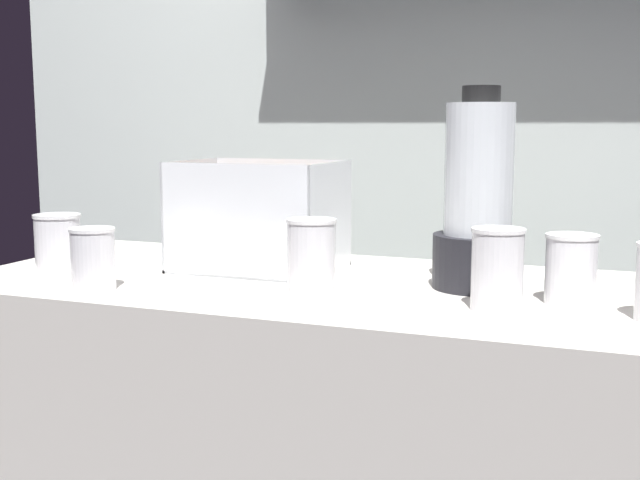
{
  "coord_description": "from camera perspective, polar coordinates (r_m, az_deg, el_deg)",
  "views": [
    {
      "loc": [
        0.54,
        -1.42,
        1.2
      ],
      "look_at": [
        0.0,
        0.0,
        0.98
      ],
      "focal_mm": 44.9,
      "sensor_mm": 36.0,
      "label": 1
    }
  ],
  "objects": [
    {
      "name": "juice_cup_beet_far_left",
      "position": [
        1.65,
        -18.16,
        -0.62
      ],
      "size": [
        0.09,
        0.09,
        0.13
      ],
      "color": "white",
      "rests_on": "counter"
    },
    {
      "name": "back_wall_unit",
      "position": [
        2.25,
        7.16,
        9.85
      ],
      "size": [
        2.6,
        0.24,
        2.5
      ],
      "color": "silver",
      "rests_on": "ground_plane"
    },
    {
      "name": "juice_cup_orange_middle",
      "position": [
        1.42,
        -0.61,
        -1.51
      ],
      "size": [
        0.09,
        0.09,
        0.13
      ],
      "color": "white",
      "rests_on": "counter"
    },
    {
      "name": "juice_cup_mango_right",
      "position": [
        1.33,
        12.51,
        -2.42
      ],
      "size": [
        0.09,
        0.09,
        0.13
      ],
      "color": "white",
      "rests_on": "counter"
    },
    {
      "name": "juice_cup_orange_left",
      "position": [
        1.52,
        -15.86,
        -1.58
      ],
      "size": [
        0.08,
        0.08,
        0.11
      ],
      "color": "white",
      "rests_on": "counter"
    },
    {
      "name": "carrot_display_bin",
      "position": [
        1.67,
        -4.36,
        0.41
      ],
      "size": [
        0.32,
        0.24,
        0.23
      ],
      "color": "white",
      "rests_on": "counter"
    },
    {
      "name": "juice_cup_mango_far_right",
      "position": [
        1.41,
        17.44,
        -2.29
      ],
      "size": [
        0.09,
        0.09,
        0.12
      ],
      "color": "white",
      "rests_on": "counter"
    },
    {
      "name": "blender_pitcher",
      "position": [
        1.49,
        11.2,
        2.34
      ],
      "size": [
        0.16,
        0.16,
        0.37
      ],
      "color": "black",
      "rests_on": "counter"
    }
  ]
}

